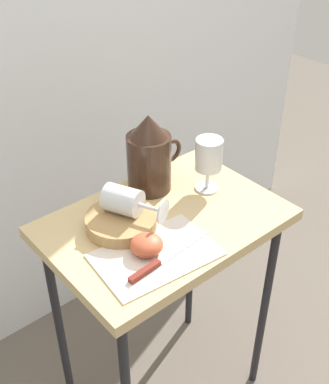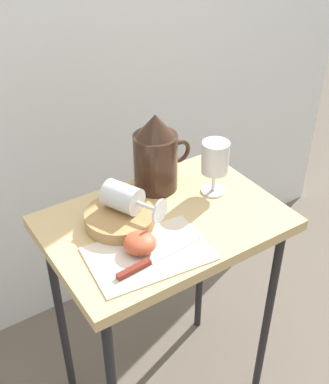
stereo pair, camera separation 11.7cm
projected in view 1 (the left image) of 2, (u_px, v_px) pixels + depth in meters
curtain_drape at (37, 26)px, 1.36m from camera, size 2.40×0.03×2.13m
table at (164, 243)px, 1.26m from camera, size 0.59×0.40×0.72m
linen_napkin at (156, 255)px, 1.10m from camera, size 0.29×0.21×0.00m
basket_tray at (121, 222)px, 1.17m from camera, size 0.17×0.17×0.03m
pitcher at (149, 160)px, 1.28m from camera, size 0.17×0.12×0.22m
wine_glass_upright at (209, 157)px, 1.27m from camera, size 0.07×0.07×0.15m
wine_glass_tipped_near at (125, 201)px, 1.16m from camera, size 0.12×0.16×0.07m
apple_half_left at (146, 245)px, 1.09m from camera, size 0.08×0.08×0.04m
knife at (158, 263)px, 1.07m from camera, size 0.24×0.03×0.01m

